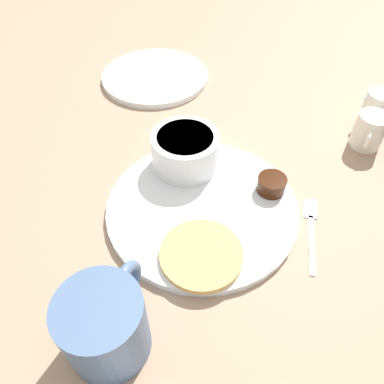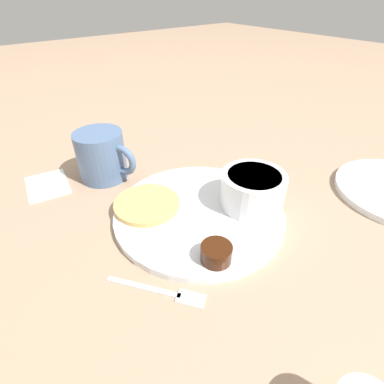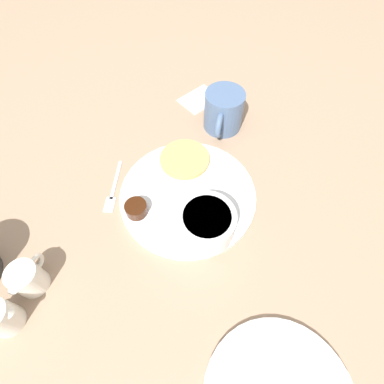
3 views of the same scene
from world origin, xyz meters
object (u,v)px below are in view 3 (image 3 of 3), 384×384
(bowl, at_px, (207,223))
(fork, at_px, (113,192))
(creamer_pitcher_near, at_px, (28,278))
(coffee_mug, at_px, (223,111))
(plate, at_px, (188,195))

(bowl, xyz_separation_m, fork, (-0.05, 0.21, -0.04))
(creamer_pitcher_near, distance_m, fork, 0.23)
(bowl, bearing_deg, creamer_pitcher_near, 147.48)
(coffee_mug, relative_size, creamer_pitcher_near, 1.64)
(coffee_mug, xyz_separation_m, creamer_pitcher_near, (-0.53, 0.02, -0.02))
(plate, bearing_deg, bowl, -117.52)
(fork, bearing_deg, bowl, -76.47)
(coffee_mug, bearing_deg, bowl, -149.69)
(bowl, relative_size, creamer_pitcher_near, 1.44)
(fork, bearing_deg, creamer_pitcher_near, -169.93)
(fork, bearing_deg, plate, -54.60)
(fork, bearing_deg, coffee_mug, -11.62)
(plate, xyz_separation_m, fork, (-0.09, 0.13, -0.00))
(plate, xyz_separation_m, bowl, (-0.04, -0.08, 0.04))
(coffee_mug, height_order, creamer_pitcher_near, coffee_mug)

